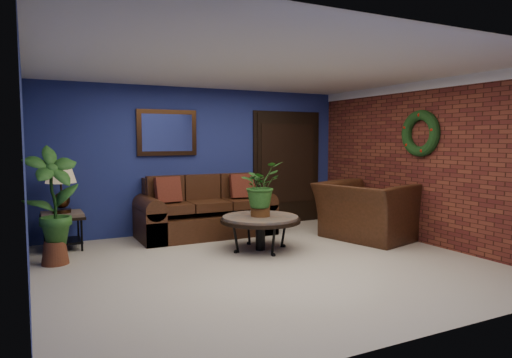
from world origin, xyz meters
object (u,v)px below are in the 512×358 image
table_lamp (61,181)px  coffee_table (260,220)px  side_chair (249,202)px  sofa (205,215)px  end_table (62,221)px  armchair (368,211)px

table_lamp → coffee_table: bearing=-27.6°
coffee_table → side_chair: (0.49, 1.40, 0.07)m
sofa → table_lamp: table_lamp is taller
end_table → armchair: (4.45, -1.46, 0.04)m
coffee_table → armchair: bearing=-3.6°
armchair → end_table: bearing=57.2°
armchair → table_lamp: bearing=57.2°
end_table → armchair: size_ratio=0.42×
sofa → side_chair: bearing=2.2°
end_table → armchair: armchair is taller
sofa → table_lamp: bearing=-179.1°
coffee_table → table_lamp: 2.95m
coffee_table → side_chair: 1.49m
end_table → side_chair: size_ratio=0.66×
table_lamp → side_chair: table_lamp is taller
coffee_table → armchair: (1.88, -0.12, 0.02)m
end_table → table_lamp: table_lamp is taller
sofa → armchair: sofa is taller
armchair → side_chair: bearing=27.8°
sofa → table_lamp: (-2.21, -0.03, 0.67)m
coffee_table → end_table: end_table is taller
table_lamp → armchair: bearing=-18.2°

